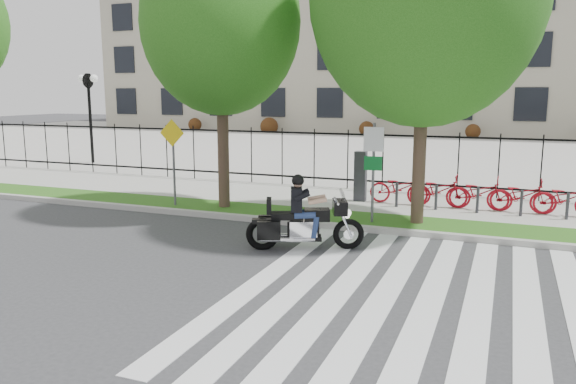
% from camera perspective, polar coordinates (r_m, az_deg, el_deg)
% --- Properties ---
extents(ground, '(120.00, 120.00, 0.00)m').
position_cam_1_polar(ground, '(11.56, -12.45, -7.24)').
color(ground, '#343336').
rests_on(ground, ground).
extents(curb, '(60.00, 0.20, 0.15)m').
position_cam_1_polar(curb, '(14.98, -3.70, -2.71)').
color(curb, '#A4A29A').
rests_on(curb, ground).
extents(grass_verge, '(60.00, 1.50, 0.15)m').
position_cam_1_polar(grass_verge, '(15.74, -2.38, -2.07)').
color(grass_verge, '#265515').
rests_on(grass_verge, ground).
extents(sidewalk, '(60.00, 3.50, 0.15)m').
position_cam_1_polar(sidewalk, '(18.00, 0.84, -0.50)').
color(sidewalk, '#A6A49B').
rests_on(sidewalk, ground).
extents(plaza, '(80.00, 34.00, 0.10)m').
position_cam_1_polar(plaza, '(34.83, 11.14, 4.45)').
color(plaza, '#A6A49B').
rests_on(plaza, ground).
extents(crosswalk_stripes, '(5.70, 8.00, 0.01)m').
position_cam_1_polar(crosswalk_stripes, '(9.82, 12.05, -10.35)').
color(crosswalk_stripes, silver).
rests_on(crosswalk_stripes, ground).
extents(iron_fence, '(30.00, 0.06, 2.00)m').
position_cam_1_polar(iron_fence, '(19.47, 2.68, 3.50)').
color(iron_fence, black).
rests_on(iron_fence, sidewalk).
extents(office_building, '(60.00, 21.90, 20.15)m').
position_cam_1_polar(office_building, '(54.77, 15.51, 16.70)').
color(office_building, '#A59C85').
rests_on(office_building, ground).
extents(lamp_post_left, '(1.06, 0.70, 4.25)m').
position_cam_1_polar(lamp_post_left, '(27.90, -19.57, 9.18)').
color(lamp_post_left, black).
rests_on(lamp_post_left, ground).
extents(street_tree_1, '(4.38, 4.38, 7.63)m').
position_cam_1_polar(street_tree_1, '(16.04, -6.85, 16.69)').
color(street_tree_1, '#3D2A21').
rests_on(street_tree_1, grass_verge).
extents(bike_share_station, '(8.87, 0.85, 1.50)m').
position_cam_1_polar(bike_share_station, '(16.54, 22.35, -0.30)').
color(bike_share_station, '#2D2D33').
rests_on(bike_share_station, sidewalk).
extents(sign_pole_regulatory, '(0.50, 0.09, 2.50)m').
position_cam_1_polar(sign_pole_regulatory, '(14.13, 8.66, 3.27)').
color(sign_pole_regulatory, '#59595B').
rests_on(sign_pole_regulatory, grass_verge).
extents(sign_pole_warning, '(0.78, 0.09, 2.49)m').
position_cam_1_polar(sign_pole_warning, '(16.44, -11.60, 4.14)').
color(sign_pole_warning, '#59595B').
rests_on(sign_pole_warning, grass_verge).
extents(motorcycle_rider, '(2.45, 1.32, 2.00)m').
position_cam_1_polar(motorcycle_rider, '(12.22, 1.68, -2.82)').
color(motorcycle_rider, black).
rests_on(motorcycle_rider, ground).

